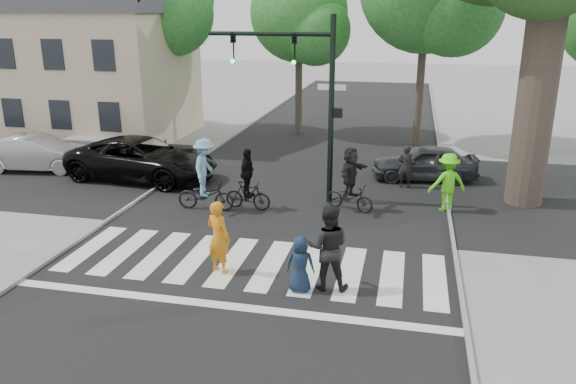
{
  "coord_description": "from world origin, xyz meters",
  "views": [
    {
      "loc": [
        3.7,
        -11.43,
        6.08
      ],
      "look_at": [
        0.5,
        3.0,
        1.3
      ],
      "focal_mm": 35.0,
      "sensor_mm": 36.0,
      "label": 1
    }
  ],
  "objects_px": {
    "pedestrian_child": "(300,264)",
    "car_grey": "(425,163)",
    "car_silver": "(37,153)",
    "pedestrian_woman": "(219,237)",
    "pedestrian_adult": "(328,247)",
    "car_suv": "(142,159)",
    "cyclist_mid": "(248,185)",
    "traffic_signal": "(305,83)",
    "cyclist_left": "(205,179)",
    "cyclist_right": "(350,182)"
  },
  "relations": [
    {
      "from": "car_suv",
      "to": "car_grey",
      "type": "relative_size",
      "value": 1.46
    },
    {
      "from": "traffic_signal",
      "to": "cyclist_right",
      "type": "height_order",
      "value": "traffic_signal"
    },
    {
      "from": "pedestrian_child",
      "to": "car_grey",
      "type": "distance_m",
      "value": 10.11
    },
    {
      "from": "traffic_signal",
      "to": "pedestrian_woman",
      "type": "distance_m",
      "value": 6.62
    },
    {
      "from": "pedestrian_woman",
      "to": "car_grey",
      "type": "height_order",
      "value": "pedestrian_woman"
    },
    {
      "from": "traffic_signal",
      "to": "cyclist_left",
      "type": "relative_size",
      "value": 2.59
    },
    {
      "from": "cyclist_left",
      "to": "cyclist_mid",
      "type": "xyz_separation_m",
      "value": [
        1.29,
        0.34,
        -0.19
      ]
    },
    {
      "from": "cyclist_right",
      "to": "car_grey",
      "type": "bearing_deg",
      "value": 59.65
    },
    {
      "from": "car_suv",
      "to": "car_silver",
      "type": "bearing_deg",
      "value": 93.29
    },
    {
      "from": "cyclist_right",
      "to": "cyclist_left",
      "type": "bearing_deg",
      "value": -167.91
    },
    {
      "from": "cyclist_right",
      "to": "car_silver",
      "type": "xyz_separation_m",
      "value": [
        -12.68,
        1.98,
        -0.21
      ]
    },
    {
      "from": "cyclist_mid",
      "to": "car_silver",
      "type": "distance_m",
      "value": 9.83
    },
    {
      "from": "traffic_signal",
      "to": "car_suv",
      "type": "height_order",
      "value": "traffic_signal"
    },
    {
      "from": "cyclist_mid",
      "to": "car_suv",
      "type": "distance_m",
      "value": 5.39
    },
    {
      "from": "pedestrian_adult",
      "to": "cyclist_left",
      "type": "bearing_deg",
      "value": -49.45
    },
    {
      "from": "car_suv",
      "to": "car_grey",
      "type": "distance_m",
      "value": 10.6
    },
    {
      "from": "pedestrian_woman",
      "to": "car_grey",
      "type": "bearing_deg",
      "value": -94.8
    },
    {
      "from": "cyclist_mid",
      "to": "car_suv",
      "type": "bearing_deg",
      "value": 153.5
    },
    {
      "from": "traffic_signal",
      "to": "car_suv",
      "type": "relative_size",
      "value": 1.06
    },
    {
      "from": "cyclist_mid",
      "to": "cyclist_right",
      "type": "relative_size",
      "value": 0.96
    },
    {
      "from": "pedestrian_child",
      "to": "car_grey",
      "type": "xyz_separation_m",
      "value": [
        2.81,
        9.72,
        -0.0
      ]
    },
    {
      "from": "car_silver",
      "to": "pedestrian_woman",
      "type": "bearing_deg",
      "value": -133.46
    },
    {
      "from": "traffic_signal",
      "to": "pedestrian_child",
      "type": "relative_size",
      "value": 4.54
    },
    {
      "from": "cyclist_left",
      "to": "car_suv",
      "type": "height_order",
      "value": "cyclist_left"
    },
    {
      "from": "traffic_signal",
      "to": "pedestrian_woman",
      "type": "height_order",
      "value": "traffic_signal"
    },
    {
      "from": "car_suv",
      "to": "car_silver",
      "type": "distance_m",
      "value": 4.66
    },
    {
      "from": "pedestrian_woman",
      "to": "car_suv",
      "type": "height_order",
      "value": "pedestrian_woman"
    },
    {
      "from": "pedestrian_child",
      "to": "car_silver",
      "type": "xyz_separation_m",
      "value": [
        -12.21,
        7.69,
        0.05
      ]
    },
    {
      "from": "traffic_signal",
      "to": "pedestrian_woman",
      "type": "bearing_deg",
      "value": -99.57
    },
    {
      "from": "pedestrian_adult",
      "to": "car_grey",
      "type": "height_order",
      "value": "pedestrian_adult"
    },
    {
      "from": "traffic_signal",
      "to": "cyclist_right",
      "type": "relative_size",
      "value": 2.9
    },
    {
      "from": "car_suv",
      "to": "pedestrian_adult",
      "type": "bearing_deg",
      "value": -125.83
    },
    {
      "from": "traffic_signal",
      "to": "cyclist_mid",
      "type": "relative_size",
      "value": 3.02
    },
    {
      "from": "traffic_signal",
      "to": "pedestrian_child",
      "type": "xyz_separation_m",
      "value": [
        1.13,
        -6.37,
        -3.24
      ]
    },
    {
      "from": "pedestrian_woman",
      "to": "cyclist_left",
      "type": "distance_m",
      "value": 4.62
    },
    {
      "from": "car_grey",
      "to": "cyclist_mid",
      "type": "bearing_deg",
      "value": -57.13
    },
    {
      "from": "cyclist_left",
      "to": "car_grey",
      "type": "distance_m",
      "value": 8.46
    },
    {
      "from": "pedestrian_child",
      "to": "car_grey",
      "type": "bearing_deg",
      "value": -110.25
    },
    {
      "from": "car_silver",
      "to": "pedestrian_adult",
      "type": "bearing_deg",
      "value": -128.25
    },
    {
      "from": "pedestrian_adult",
      "to": "car_silver",
      "type": "bearing_deg",
      "value": -35.4
    },
    {
      "from": "car_silver",
      "to": "pedestrian_child",
      "type": "bearing_deg",
      "value": -130.39
    },
    {
      "from": "cyclist_mid",
      "to": "car_silver",
      "type": "relative_size",
      "value": 0.46
    },
    {
      "from": "pedestrian_woman",
      "to": "car_suv",
      "type": "relative_size",
      "value": 0.32
    },
    {
      "from": "car_grey",
      "to": "pedestrian_child",
      "type": "bearing_deg",
      "value": -23.14
    },
    {
      "from": "cyclist_left",
      "to": "car_suv",
      "type": "relative_size",
      "value": 0.41
    },
    {
      "from": "pedestrian_child",
      "to": "cyclist_left",
      "type": "bearing_deg",
      "value": -53.81
    },
    {
      "from": "pedestrian_adult",
      "to": "car_grey",
      "type": "xyz_separation_m",
      "value": [
        2.24,
        9.43,
        -0.35
      ]
    },
    {
      "from": "pedestrian_adult",
      "to": "car_suv",
      "type": "relative_size",
      "value": 0.36
    },
    {
      "from": "pedestrian_woman",
      "to": "cyclist_right",
      "type": "height_order",
      "value": "cyclist_right"
    },
    {
      "from": "pedestrian_child",
      "to": "cyclist_mid",
      "type": "distance_m",
      "value": 5.78
    }
  ]
}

